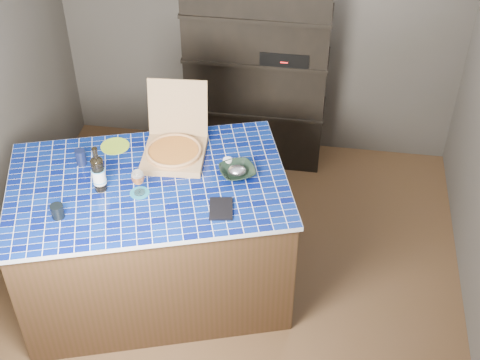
% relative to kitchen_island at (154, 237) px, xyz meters
% --- Properties ---
extents(room, '(3.50, 3.50, 3.50)m').
position_rel_kitchen_island_xyz_m(room, '(0.50, 0.21, 0.75)').
color(room, '#503622').
rests_on(room, ground).
extents(shelving_unit, '(1.20, 0.41, 1.80)m').
position_rel_kitchen_island_xyz_m(shelving_unit, '(0.50, 1.74, 0.40)').
color(shelving_unit, black).
rests_on(shelving_unit, floor).
extents(kitchen_island, '(2.10, 1.66, 1.00)m').
position_rel_kitchen_island_xyz_m(kitchen_island, '(0.00, 0.00, 0.00)').
color(kitchen_island, '#3E2718').
rests_on(kitchen_island, floor).
extents(pizza_box, '(0.45, 0.53, 0.45)m').
position_rel_kitchen_island_xyz_m(pizza_box, '(0.11, 0.31, 0.57)').
color(pizza_box, '#9D7651').
rests_on(pizza_box, kitchen_island).
extents(mead_bottle, '(0.09, 0.09, 0.33)m').
position_rel_kitchen_island_xyz_m(mead_bottle, '(-0.28, -0.11, 0.63)').
color(mead_bottle, black).
rests_on(mead_bottle, kitchen_island).
extents(teal_trivet, '(0.13, 0.13, 0.01)m').
position_rel_kitchen_island_xyz_m(teal_trivet, '(-0.02, -0.11, 0.50)').
color(teal_trivet, '#186881').
rests_on(teal_trivet, kitchen_island).
extents(wine_glass, '(0.08, 0.08, 0.19)m').
position_rel_kitchen_island_xyz_m(wine_glass, '(-0.02, -0.11, 0.63)').
color(wine_glass, white).
rests_on(wine_glass, teal_trivet).
extents(tumbler, '(0.08, 0.08, 0.09)m').
position_rel_kitchen_island_xyz_m(tumbler, '(-0.46, -0.40, 0.55)').
color(tumbler, black).
rests_on(tumbler, kitchen_island).
extents(dvd_case, '(0.18, 0.22, 0.02)m').
position_rel_kitchen_island_xyz_m(dvd_case, '(0.52, -0.19, 0.51)').
color(dvd_case, black).
rests_on(dvd_case, kitchen_island).
extents(bowl, '(0.32, 0.32, 0.06)m').
position_rel_kitchen_island_xyz_m(bowl, '(0.57, 0.17, 0.53)').
color(bowl, black).
rests_on(bowl, kitchen_island).
extents(foil_contents, '(0.12, 0.10, 0.06)m').
position_rel_kitchen_island_xyz_m(foil_contents, '(0.57, 0.17, 0.54)').
color(foil_contents, '#A9A6B1').
rests_on(foil_contents, bowl).
extents(white_jar, '(0.06, 0.06, 0.05)m').
position_rel_kitchen_island_xyz_m(white_jar, '(0.49, 0.26, 0.53)').
color(white_jar, white).
rests_on(white_jar, kitchen_island).
extents(navy_cup, '(0.07, 0.07, 0.11)m').
position_rel_kitchen_island_xyz_m(navy_cup, '(-0.49, 0.13, 0.56)').
color(navy_cup, black).
rests_on(navy_cup, kitchen_island).
extents(green_trivet, '(0.20, 0.20, 0.01)m').
position_rel_kitchen_island_xyz_m(green_trivet, '(-0.33, 0.35, 0.50)').
color(green_trivet, '#9BCB2B').
rests_on(green_trivet, kitchen_island).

